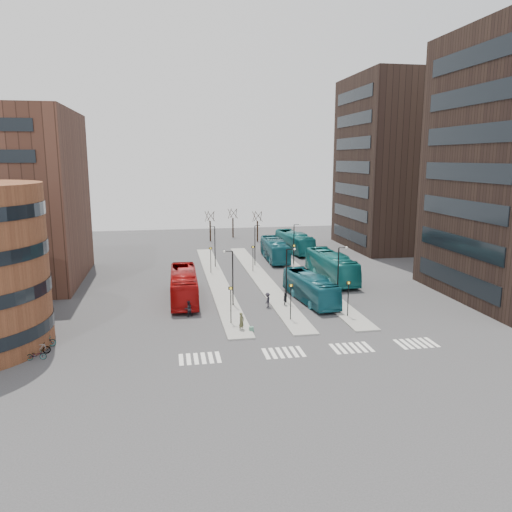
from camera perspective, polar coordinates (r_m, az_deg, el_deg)
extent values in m
plane|color=#313133|center=(39.28, 6.00, -12.99)|extent=(160.00, 160.00, 0.00)
cube|color=gray|center=(66.61, -4.52, -2.74)|extent=(2.50, 45.00, 0.15)
cube|color=gray|center=(67.44, 0.56, -2.53)|extent=(2.50, 45.00, 0.15)
cube|color=gray|center=(68.78, 5.48, -2.31)|extent=(2.50, 45.00, 0.15)
cube|color=navy|center=(47.19, -0.53, -8.38)|extent=(0.41, 0.34, 0.50)
imported|color=#9D0C0C|center=(57.61, -8.26, -3.33)|extent=(3.16, 12.50, 3.47)
imported|color=#135361|center=(56.91, 6.20, -3.64)|extent=(3.86, 11.42, 3.12)
imported|color=#135360|center=(79.33, 2.15, 0.73)|extent=(3.27, 12.18, 3.37)
imported|color=#15696A|center=(67.23, 8.58, -1.16)|extent=(3.50, 13.24, 3.66)
imported|color=#156A6D|center=(86.31, 4.40, 1.59)|extent=(4.27, 12.72, 3.47)
imported|color=#454529|center=(47.22, -1.67, -7.54)|extent=(0.77, 0.76, 1.79)
imported|color=black|center=(51.84, -7.73, -6.00)|extent=(0.98, 0.88, 1.66)
imported|color=black|center=(54.91, 3.35, -4.98)|extent=(0.58, 0.99, 1.58)
imported|color=black|center=(54.51, 1.33, -5.05)|extent=(1.02, 1.21, 1.63)
imported|color=gray|center=(44.64, -23.82, -10.32)|extent=(1.56, 0.58, 0.81)
imported|color=gray|center=(45.70, -23.48, -9.66)|extent=(1.72, 0.62, 1.01)
imported|color=gray|center=(47.10, -23.06, -9.02)|extent=(2.02, 1.17, 1.00)
cube|color=silver|center=(41.59, -8.55, -11.63)|extent=(0.35, 2.40, 0.01)
cube|color=silver|center=(41.60, -7.71, -11.60)|extent=(0.35, 2.40, 0.01)
cube|color=silver|center=(41.63, -6.87, -11.56)|extent=(0.35, 2.40, 0.01)
cube|color=silver|center=(41.66, -6.03, -11.52)|extent=(0.35, 2.40, 0.01)
cube|color=silver|center=(41.70, -5.19, -11.48)|extent=(0.35, 2.40, 0.01)
cube|color=silver|center=(41.75, -4.35, -11.44)|extent=(0.35, 2.40, 0.01)
cube|color=silver|center=(42.30, 1.15, -11.10)|extent=(0.35, 2.40, 0.01)
cube|color=silver|center=(42.41, 1.96, -11.05)|extent=(0.35, 2.40, 0.01)
cube|color=silver|center=(42.53, 2.76, -10.98)|extent=(0.35, 2.40, 0.01)
cube|color=silver|center=(42.66, 3.56, -10.92)|extent=(0.35, 2.40, 0.01)
cube|color=silver|center=(42.80, 4.36, -10.86)|extent=(0.35, 2.40, 0.01)
cube|color=silver|center=(42.95, 5.15, -10.79)|extent=(0.35, 2.40, 0.01)
cube|color=silver|center=(43.79, 9.00, -10.45)|extent=(0.35, 2.40, 0.01)
cube|color=silver|center=(43.99, 9.75, -10.37)|extent=(0.35, 2.40, 0.01)
cube|color=silver|center=(44.18, 10.49, -10.30)|extent=(0.35, 2.40, 0.01)
cube|color=silver|center=(44.39, 11.23, -10.22)|extent=(0.35, 2.40, 0.01)
cube|color=silver|center=(44.60, 11.96, -10.15)|extent=(0.35, 2.40, 0.01)
cube|color=silver|center=(44.83, 12.68, -10.07)|extent=(0.35, 2.40, 0.01)
cube|color=silver|center=(46.03, 16.18, -9.67)|extent=(0.35, 2.40, 0.01)
cube|color=silver|center=(46.29, 16.85, -9.59)|extent=(0.35, 2.40, 0.01)
cube|color=silver|center=(46.56, 17.52, -9.51)|extent=(0.35, 2.40, 0.01)
cube|color=silver|center=(46.83, 18.18, -9.43)|extent=(0.35, 2.40, 0.01)
cube|color=silver|center=(47.11, 18.83, -9.35)|extent=(0.35, 2.40, 0.01)
cube|color=silver|center=(47.39, 19.48, -9.27)|extent=(0.35, 2.40, 0.01)
cube|color=black|center=(61.29, 21.82, -2.41)|extent=(0.12, 16.00, 2.00)
cube|color=black|center=(60.53, 22.10, 1.27)|extent=(0.12, 16.00, 2.00)
cube|color=black|center=(60.03, 22.38, 5.04)|extent=(0.12, 16.00, 2.00)
cube|color=black|center=(59.80, 22.66, 8.84)|extent=(0.12, 16.00, 2.00)
cube|color=black|center=(59.83, 22.95, 12.67)|extent=(0.12, 16.00, 2.00)
cube|color=black|center=(60.13, 23.25, 16.47)|extent=(0.12, 16.00, 2.00)
cube|color=black|center=(60.69, 23.56, 20.21)|extent=(0.12, 16.00, 2.00)
cube|color=black|center=(94.36, 16.67, 10.07)|extent=(20.00, 20.00, 30.00)
cube|color=black|center=(91.31, 10.58, 2.44)|extent=(0.12, 16.00, 2.00)
cube|color=black|center=(90.80, 10.67, 4.94)|extent=(0.12, 16.00, 2.00)
cube|color=black|center=(90.47, 10.76, 7.45)|extent=(0.12, 16.00, 2.00)
cube|color=black|center=(90.32, 10.85, 9.99)|extent=(0.12, 16.00, 2.00)
cube|color=black|center=(90.34, 10.95, 12.52)|extent=(0.12, 16.00, 2.00)
cube|color=black|center=(90.54, 11.05, 15.05)|extent=(0.12, 16.00, 2.00)
cube|color=black|center=(90.91, 11.14, 17.57)|extent=(0.12, 16.00, 2.00)
cylinder|color=black|center=(48.83, -2.89, -5.68)|extent=(0.10, 0.10, 3.50)
cube|color=black|center=(48.35, -2.91, -3.69)|extent=(0.45, 0.10, 0.30)
cube|color=yellow|center=(48.29, -2.91, -3.71)|extent=(0.20, 0.02, 0.20)
cylinder|color=black|center=(70.06, -5.20, -0.53)|extent=(0.10, 0.10, 3.50)
cube|color=black|center=(69.73, -5.22, 0.88)|extent=(0.45, 0.10, 0.30)
cube|color=yellow|center=(69.67, -5.22, 0.87)|extent=(0.20, 0.02, 0.20)
cylinder|color=black|center=(49.90, 3.98, -5.32)|extent=(0.10, 0.10, 3.50)
cube|color=black|center=(49.44, 4.01, -3.37)|extent=(0.45, 0.10, 0.30)
cube|color=yellow|center=(49.38, 4.03, -3.39)|extent=(0.20, 0.02, 0.20)
cylinder|color=black|center=(70.81, -0.36, -0.36)|extent=(0.10, 0.10, 3.50)
cube|color=black|center=(70.49, -0.36, 1.04)|extent=(0.45, 0.10, 0.30)
cube|color=yellow|center=(70.43, -0.35, 1.03)|extent=(0.20, 0.02, 0.20)
cylinder|color=black|center=(51.66, 10.48, -4.91)|extent=(0.10, 0.10, 3.50)
cube|color=black|center=(51.20, 10.54, -3.03)|extent=(0.45, 0.10, 0.30)
cube|color=yellow|center=(51.15, 10.57, -3.04)|extent=(0.20, 0.02, 0.20)
cylinder|color=black|center=(72.06, 4.35, -0.19)|extent=(0.10, 0.10, 3.50)
cube|color=black|center=(71.74, 4.37, 1.18)|extent=(0.45, 0.10, 0.30)
cube|color=yellow|center=(71.68, 4.38, 1.18)|extent=(0.20, 0.02, 0.20)
cylinder|color=black|center=(54.37, -2.67, -2.56)|extent=(0.14, 0.14, 6.00)
cylinder|color=black|center=(53.68, -3.18, 0.53)|extent=(0.90, 0.08, 0.08)
sphere|color=silver|center=(53.63, -3.65, 0.52)|extent=(0.24, 0.24, 0.24)
cylinder|color=black|center=(73.83, -4.71, 1.07)|extent=(0.14, 0.14, 6.00)
cylinder|color=black|center=(73.32, -5.10, 3.37)|extent=(0.90, 0.08, 0.08)
sphere|color=silver|center=(73.29, -5.45, 3.36)|extent=(0.24, 0.24, 0.24)
cylinder|color=black|center=(55.44, 3.49, -2.30)|extent=(0.14, 0.14, 6.00)
cylinder|color=black|center=(54.93, 3.99, 0.77)|extent=(0.90, 0.08, 0.08)
sphere|color=silver|center=(55.04, 4.44, 0.78)|extent=(0.24, 0.24, 0.24)
cylinder|color=black|center=(74.62, -0.12, 1.21)|extent=(0.14, 0.14, 6.00)
cylinder|color=black|center=(74.24, 0.22, 3.51)|extent=(0.90, 0.08, 0.08)
sphere|color=silver|center=(74.33, 0.56, 3.51)|extent=(0.24, 0.24, 0.24)
cylinder|color=black|center=(57.13, 9.35, -2.02)|extent=(0.14, 0.14, 6.00)
cylinder|color=black|center=(56.68, 9.88, 0.95)|extent=(0.90, 0.08, 0.08)
sphere|color=silver|center=(56.84, 10.31, 0.96)|extent=(0.24, 0.24, 0.24)
cylinder|color=black|center=(75.89, 4.34, 1.35)|extent=(0.14, 0.14, 6.00)
cylinder|color=black|center=(75.55, 4.71, 3.60)|extent=(0.90, 0.08, 0.08)
sphere|color=silver|center=(75.67, 5.04, 3.61)|extent=(0.24, 0.24, 0.24)
cylinder|color=black|center=(97.74, -5.25, 2.85)|extent=(0.30, 0.30, 4.00)
cylinder|color=black|center=(97.43, -4.87, 4.55)|extent=(0.10, 1.56, 1.95)
cylinder|color=black|center=(98.04, -5.19, 4.59)|extent=(1.48, 0.59, 1.97)
cylinder|color=black|center=(97.73, -5.63, 4.56)|extent=(0.90, 1.31, 1.99)
cylinder|color=black|center=(96.91, -5.60, 4.50)|extent=(0.89, 1.31, 1.99)
cylinder|color=black|center=(96.72, -5.12, 4.50)|extent=(1.48, 0.58, 1.97)
cylinder|color=black|center=(102.21, -2.65, 3.25)|extent=(0.30, 0.30, 4.00)
cylinder|color=black|center=(101.95, -2.27, 4.87)|extent=(0.10, 1.56, 1.95)
cylinder|color=black|center=(102.54, -2.59, 4.91)|extent=(1.48, 0.59, 1.97)
cylinder|color=black|center=(102.19, -3.01, 4.88)|extent=(0.90, 1.31, 1.99)
cylinder|color=black|center=(101.38, -2.95, 4.83)|extent=(0.89, 1.31, 1.99)
cylinder|color=black|center=(101.23, -2.50, 4.83)|extent=(1.48, 0.58, 1.97)
cylinder|color=black|center=(96.96, 0.16, 2.83)|extent=(0.30, 0.30, 4.00)
cylinder|color=black|center=(96.71, 0.57, 4.54)|extent=(0.10, 1.56, 1.95)
cylinder|color=black|center=(97.27, 0.22, 4.58)|extent=(1.48, 0.59, 1.97)
cylinder|color=black|center=(96.88, -0.21, 4.55)|extent=(0.90, 1.31, 1.99)
cylinder|color=black|center=(96.08, -0.12, 4.50)|extent=(0.89, 1.31, 1.99)
cylinder|color=black|center=(95.97, 0.36, 4.49)|extent=(1.48, 0.58, 1.97)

